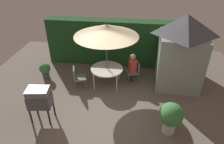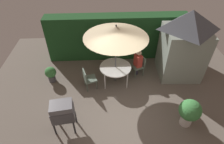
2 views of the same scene
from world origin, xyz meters
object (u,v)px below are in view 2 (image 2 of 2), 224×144
object	(u,v)px
chair_far_side	(88,78)
chair_near_shed	(139,64)
person_in_red	(138,60)
potted_plant_by_shed	(51,73)
bbq_grill	(62,112)
patio_umbrella	(116,32)
garden_shed	(184,44)
potted_plant_by_grill	(190,111)
patio_table	(115,68)

from	to	relation	value
chair_far_side	chair_near_shed	bearing A→B (deg)	19.51
person_in_red	potted_plant_by_shed	bearing A→B (deg)	-176.36
bbq_grill	potted_plant_by_shed	bearing A→B (deg)	111.01
patio_umbrella	person_in_red	distance (m)	1.89
garden_shed	chair_far_side	distance (m)	4.11
garden_shed	chair_far_side	size ratio (longest dim) A/B	3.22
chair_near_shed	garden_shed	bearing A→B (deg)	0.08
garden_shed	potted_plant_by_shed	distance (m)	5.62
garden_shed	bbq_grill	world-z (taller)	garden_shed
patio_umbrella	bbq_grill	world-z (taller)	patio_umbrella
potted_plant_by_shed	person_in_red	xyz separation A→B (m)	(3.69, 0.24, 0.38)
bbq_grill	person_in_red	world-z (taller)	person_in_red
patio_umbrella	bbq_grill	distance (m)	3.22
potted_plant_by_shed	potted_plant_by_grill	bearing A→B (deg)	-26.16
garden_shed	bbq_grill	distance (m)	5.34
patio_table	potted_plant_by_shed	bearing A→B (deg)	176.61
garden_shed	patio_table	world-z (taller)	garden_shed
bbq_grill	person_in_red	distance (m)	3.82
potted_plant_by_shed	potted_plant_by_grill	xyz separation A→B (m)	(4.94, -2.43, 0.22)
patio_table	chair_far_side	distance (m)	1.18
person_in_red	patio_umbrella	bearing A→B (deg)	-158.32
chair_near_shed	person_in_red	distance (m)	0.28
garden_shed	person_in_red	distance (m)	1.94
patio_table	chair_far_side	bearing A→B (deg)	-162.65
patio_table	patio_umbrella	xyz separation A→B (m)	(0.00, 0.00, 1.63)
patio_table	potted_plant_by_grill	size ratio (longest dim) A/B	1.22
patio_umbrella	potted_plant_by_grill	bearing A→B (deg)	-45.35
person_in_red	patio_table	bearing A→B (deg)	-158.32
patio_umbrella	potted_plant_by_shed	distance (m)	3.32
patio_table	chair_far_side	world-z (taller)	chair_far_side
patio_umbrella	person_in_red	size ratio (longest dim) A/B	2.07
garden_shed	patio_umbrella	distance (m)	2.96
patio_table	bbq_grill	distance (m)	2.86
chair_far_side	person_in_red	world-z (taller)	person_in_red
garden_shed	chair_near_shed	bearing A→B (deg)	-179.92
chair_far_side	potted_plant_by_grill	size ratio (longest dim) A/B	0.86
bbq_grill	chair_far_side	world-z (taller)	bbq_grill
potted_plant_by_grill	person_in_red	world-z (taller)	person_in_red
potted_plant_by_shed	bbq_grill	bearing A→B (deg)	-68.99
chair_near_shed	potted_plant_by_grill	world-z (taller)	potted_plant_by_grill
patio_umbrella	potted_plant_by_grill	xyz separation A→B (m)	(2.24, -2.27, -1.71)
patio_table	chair_near_shed	distance (m)	1.17
patio_umbrella	chair_far_side	world-z (taller)	patio_umbrella
patio_umbrella	chair_near_shed	bearing A→B (deg)	21.68
chair_near_shed	chair_far_side	bearing A→B (deg)	-160.49
garden_shed	patio_table	xyz separation A→B (m)	(-2.80, -0.43, -0.77)
potted_plant_by_shed	chair_near_shed	bearing A→B (deg)	4.05
patio_umbrella	potted_plant_by_shed	size ratio (longest dim) A/B	3.71
garden_shed	patio_umbrella	size ratio (longest dim) A/B	1.11
patio_table	potted_plant_by_grill	distance (m)	3.19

